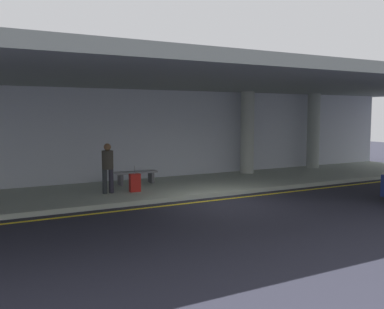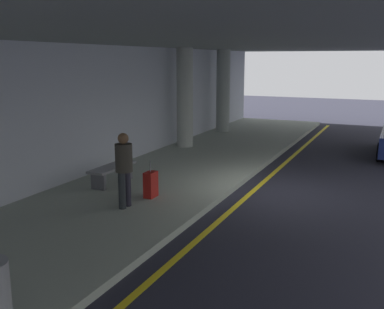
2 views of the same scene
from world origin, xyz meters
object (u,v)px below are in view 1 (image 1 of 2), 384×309
traveler_with_luggage (108,165)px  suitcase_upright_primary (135,183)px  bench_metal (136,175)px  support_column_left_mid (313,131)px  support_column_far_left (247,133)px

traveler_with_luggage → suitcase_upright_primary: (0.90, -0.15, -0.65)m
traveler_with_luggage → bench_metal: traveler_with_luggage is taller
support_column_left_mid → bench_metal: 9.66m
support_column_far_left → traveler_with_luggage: 7.37m
support_column_left_mid → suitcase_upright_primary: (-10.17, -2.04, -1.51)m
support_column_left_mid → traveler_with_luggage: (-11.07, -1.90, -0.86)m
bench_metal → support_column_far_left: bearing=5.3°
support_column_far_left → bench_metal: (-5.54, -0.52, -1.47)m
traveler_with_luggage → bench_metal: (1.53, 1.38, -0.61)m
support_column_far_left → support_column_left_mid: (4.00, 0.00, 0.00)m
suitcase_upright_primary → bench_metal: suitcase_upright_primary is taller
traveler_with_luggage → suitcase_upright_primary: traveler_with_luggage is taller
suitcase_upright_primary → traveler_with_luggage: bearing=151.0°
support_column_far_left → suitcase_upright_primary: bearing=-161.7°
support_column_left_mid → bench_metal: size_ratio=2.28×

